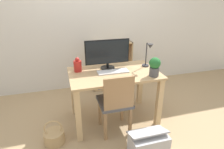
{
  "coord_description": "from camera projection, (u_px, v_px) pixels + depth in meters",
  "views": [
    {
      "loc": [
        -0.66,
        -2.21,
        1.69
      ],
      "look_at": [
        0.0,
        0.1,
        0.66
      ],
      "focal_mm": 30.0,
      "sensor_mm": 36.0,
      "label": 1
    }
  ],
  "objects": [
    {
      "name": "ground_plane",
      "position": [
        114.0,
        118.0,
        2.78
      ],
      "size": [
        10.0,
        10.0,
        0.0
      ],
      "primitive_type": "plane",
      "color": "tan"
    },
    {
      "name": "wall_back",
      "position": [
        95.0,
        18.0,
        3.34
      ],
      "size": [
        8.0,
        0.05,
        2.6
      ],
      "color": "silver",
      "rests_on": "ground_plane"
    },
    {
      "name": "desk",
      "position": [
        114.0,
        82.0,
        2.55
      ],
      "size": [
        1.19,
        0.74,
        0.74
      ],
      "color": "tan",
      "rests_on": "ground_plane"
    },
    {
      "name": "monitor",
      "position": [
        107.0,
        53.0,
        2.54
      ],
      "size": [
        0.62,
        0.2,
        0.41
      ],
      "color": "black",
      "rests_on": "desk"
    },
    {
      "name": "keyboard",
      "position": [
        113.0,
        72.0,
        2.49
      ],
      "size": [
        0.42,
        0.15,
        0.02
      ],
      "color": "silver",
      "rests_on": "desk"
    },
    {
      "name": "vase",
      "position": [
        78.0,
        65.0,
        2.49
      ],
      "size": [
        0.11,
        0.11,
        0.2
      ],
      "color": "#B2231E",
      "rests_on": "desk"
    },
    {
      "name": "desk_lamp",
      "position": [
        148.0,
        53.0,
        2.57
      ],
      "size": [
        0.1,
        0.19,
        0.35
      ],
      "color": "#2D2D33",
      "rests_on": "desk"
    },
    {
      "name": "potted_plant",
      "position": [
        155.0,
        66.0,
        2.33
      ],
      "size": [
        0.14,
        0.14,
        0.24
      ],
      "color": "#4C4C51",
      "rests_on": "desk"
    },
    {
      "name": "chair",
      "position": [
        116.0,
        102.0,
        2.32
      ],
      "size": [
        0.4,
        0.4,
        0.85
      ],
      "rotation": [
        0.0,
        0.0,
        -0.09
      ],
      "color": "#4C4C51",
      "rests_on": "ground_plane"
    },
    {
      "name": "bookshelf",
      "position": [
        104.0,
        66.0,
        3.56
      ],
      "size": [
        0.76,
        0.28,
        0.89
      ],
      "color": "tan",
      "rests_on": "ground_plane"
    },
    {
      "name": "basket",
      "position": [
        54.0,
        137.0,
        2.29
      ],
      "size": [
        0.24,
        0.24,
        0.33
      ],
      "color": "tan",
      "rests_on": "ground_plane"
    },
    {
      "name": "storage_box",
      "position": [
        148.0,
        145.0,
        2.09
      ],
      "size": [
        0.42,
        0.29,
        0.34
      ],
      "color": "#B2B2B7",
      "rests_on": "ground_plane"
    }
  ]
}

